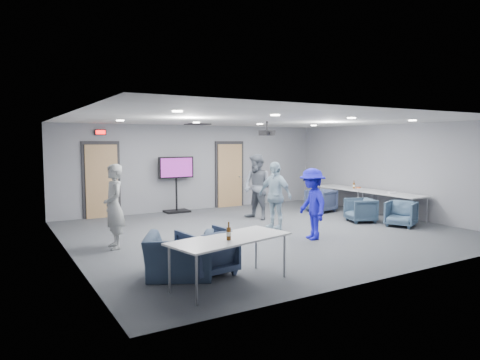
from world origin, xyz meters
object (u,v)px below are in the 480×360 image
person_c (275,196)px  projector (267,133)px  chair_front_b (180,256)px  table_front_left (230,240)px  tv_stand (176,181)px  person_b (257,187)px  chair_right_a (321,201)px  person_d (312,204)px  bottle_right (354,186)px  chair_right_c (401,214)px  bottle_front (229,233)px  person_a (114,207)px  chair_right_b (360,210)px  chair_front_a (207,252)px  table_right_a (345,189)px  table_right_b (394,195)px

person_c → projector: size_ratio=4.78×
chair_front_b → table_front_left: bearing=153.4°
table_front_left → tv_stand: size_ratio=1.19×
projector → person_b: bearing=63.0°
chair_right_a → projector: 3.67m
person_d → person_b: bearing=-171.5°
person_d → bottle_right: (3.56, 2.25, 0.03)m
chair_right_c → projector: 4.05m
tv_stand → projector: projector is taller
bottle_front → person_d: bearing=30.7°
person_a → chair_right_b: size_ratio=2.44×
chair_front_a → table_front_left: bearing=88.8°
person_b → person_c: size_ratio=1.09×
chair_right_a → tv_stand: tv_stand is taller
chair_right_b → chair_right_c: 1.07m
projector → table_right_a: bearing=8.9°
person_b → table_right_a: (3.30, -0.04, -0.23)m
bottle_right → tv_stand: bearing=150.1°
table_right_b → bottle_right: (-0.02, 1.49, 0.14)m
person_a → chair_right_c: (6.96, -1.44, -0.54)m
table_right_b → projector: 4.17m
chair_right_a → bottle_right: bottle_right is taller
chair_right_a → tv_stand: bearing=-130.0°
person_b → bottle_front: size_ratio=6.75×
bottle_front → bottle_right: size_ratio=1.04×
person_a → chair_right_a: size_ratio=2.26×
table_right_a → table_right_b: same height
chair_front_b → bottle_right: bearing=-128.0°
chair_right_b → chair_front_b: bearing=-52.5°
chair_right_c → table_right_a: bearing=141.4°
table_front_left → projector: 4.82m
table_front_left → bottle_right: size_ratio=7.90×
chair_front_a → chair_front_b: chair_front_a is taller
chair_right_b → bottle_right: 1.78m
person_c → projector: bearing=168.0°
table_front_left → bottle_front: 0.21m
person_c → bottle_front: person_c is taller
chair_right_b → projector: bearing=-85.7°
person_b → chair_right_c: (2.65, -2.73, -0.59)m
table_front_left → person_c: bearing=33.3°
chair_front_b → table_right_b: 7.41m
chair_right_b → bottle_front: (-5.66, -2.81, 0.51)m
person_a → chair_front_b: bearing=10.2°
chair_right_a → chair_front_b: size_ratio=0.71×
table_right_b → table_front_left: same height
person_b → chair_right_b: 2.89m
chair_front_a → bottle_front: bearing=81.2°
person_b → chair_right_a: person_b is taller
person_d → chair_right_c: (2.94, -0.03, -0.47)m
tv_stand → projector: 3.81m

